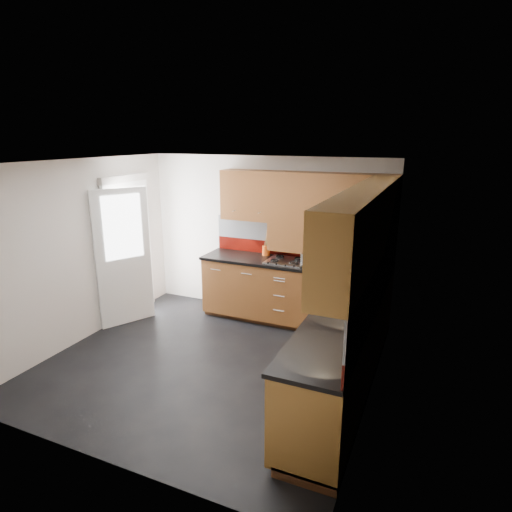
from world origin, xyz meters
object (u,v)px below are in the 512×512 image
at_px(toaster, 309,257).
at_px(food_processor, 361,281).
at_px(utensil_pot, 266,249).
at_px(gas_hob, 286,261).

bearing_deg(toaster, food_processor, -46.25).
distance_m(toaster, food_processor, 1.29).
relative_size(toaster, food_processor, 0.82).
bearing_deg(food_processor, toaster, 133.75).
relative_size(utensil_pot, toaster, 1.60).
bearing_deg(toaster, gas_hob, -162.56).
bearing_deg(food_processor, utensil_pot, 146.44).
bearing_deg(food_processor, gas_hob, 145.13).
height_order(toaster, food_processor, food_processor).
xyz_separation_m(gas_hob, utensil_pot, (-0.40, 0.23, 0.08)).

